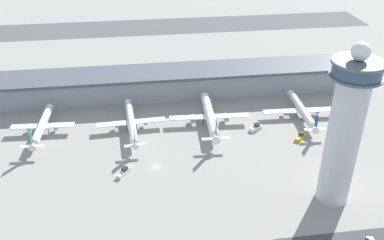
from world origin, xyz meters
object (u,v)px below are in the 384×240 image
at_px(service_truck_catering, 301,136).
at_px(service_truck_baggage, 124,172).
at_px(airplane_gate_alpha, 42,126).
at_px(airplane_gate_charlie, 210,116).
at_px(service_truck_fuel, 256,127).
at_px(airplane_gate_delta, 302,110).
at_px(control_tower, 345,128).
at_px(airplane_gate_bravo, 131,122).

relative_size(service_truck_catering, service_truck_baggage, 0.95).
distance_m(airplane_gate_alpha, service_truck_catering, 123.47).
distance_m(airplane_gate_charlie, service_truck_fuel, 23.29).
bearing_deg(service_truck_fuel, airplane_gate_delta, 17.90).
relative_size(airplane_gate_charlie, service_truck_fuel, 6.13).
bearing_deg(airplane_gate_delta, service_truck_catering, -111.57).
relative_size(control_tower, service_truck_baggage, 7.98).
distance_m(airplane_gate_alpha, airplane_gate_bravo, 42.54).
distance_m(airplane_gate_alpha, airplane_gate_charlie, 81.21).
xyz_separation_m(airplane_gate_bravo, service_truck_catering, (79.15, -18.67, -3.25)).
height_order(airplane_gate_delta, service_truck_catering, airplane_gate_delta).
distance_m(service_truck_fuel, service_truck_baggage, 69.83).
relative_size(airplane_gate_charlie, airplane_gate_delta, 1.10).
height_order(control_tower, airplane_gate_bravo, control_tower).
xyz_separation_m(airplane_gate_bravo, service_truck_baggage, (-3.82, -35.54, -3.26)).
xyz_separation_m(airplane_gate_delta, service_truck_baggage, (-90.57, -36.09, -3.06)).
distance_m(control_tower, service_truck_fuel, 63.60).
distance_m(service_truck_catering, service_truck_baggage, 84.67).
bearing_deg(airplane_gate_bravo, control_tower, -39.37).
bearing_deg(control_tower, airplane_gate_alpha, 151.41).
xyz_separation_m(service_truck_fuel, service_truck_baggage, (-64.16, -27.56, -0.09)).
height_order(airplane_gate_bravo, service_truck_baggage, airplane_gate_bravo).
bearing_deg(service_truck_baggage, airplane_gate_delta, 21.73).
bearing_deg(service_truck_baggage, service_truck_catering, 11.49).
relative_size(airplane_gate_bravo, service_truck_catering, 5.96).
relative_size(service_truck_fuel, service_truck_baggage, 0.94).
height_order(control_tower, airplane_gate_alpha, control_tower).
distance_m(airplane_gate_bravo, airplane_gate_charlie, 38.70).
xyz_separation_m(airplane_gate_charlie, airplane_gate_delta, (48.05, 0.70, -0.59)).
xyz_separation_m(airplane_gate_delta, service_truck_fuel, (-26.41, -8.53, -2.97)).
bearing_deg(airplane_gate_delta, service_truck_baggage, -158.27).
height_order(airplane_gate_alpha, service_truck_baggage, airplane_gate_alpha).
distance_m(airplane_gate_alpha, service_truck_fuel, 103.38).
xyz_separation_m(airplane_gate_charlie, service_truck_fuel, (21.64, -7.82, -3.56)).
bearing_deg(service_truck_catering, airplane_gate_alpha, 170.19).
distance_m(service_truck_catering, service_truck_fuel, 21.64).
distance_m(airplane_gate_charlie, airplane_gate_delta, 48.06).
height_order(airplane_gate_alpha, service_truck_catering, airplane_gate_alpha).
xyz_separation_m(airplane_gate_alpha, airplane_gate_delta, (129.22, -1.81, -0.32)).
bearing_deg(airplane_gate_charlie, airplane_gate_alpha, 178.23).
height_order(airplane_gate_delta, service_truck_fuel, airplane_gate_delta).
xyz_separation_m(airplane_gate_alpha, service_truck_fuel, (102.81, -10.34, -3.29)).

